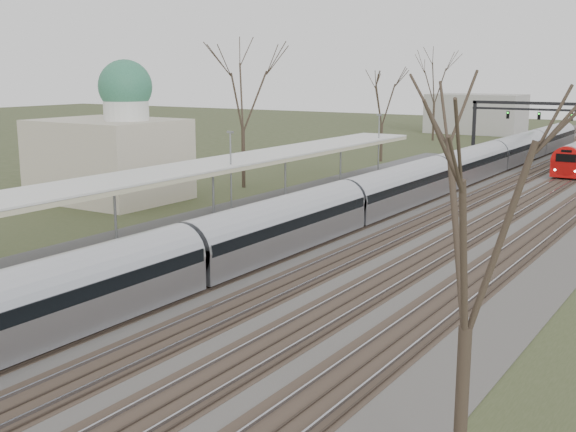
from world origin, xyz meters
name	(u,v)px	position (x,y,z in m)	size (l,w,h in m)	color
track_bed	(476,194)	(0.26, 55.00, 0.06)	(24.00, 160.00, 0.22)	#474442
platform	(248,213)	(-9.05, 37.50, 0.50)	(3.50, 69.00, 1.00)	#9E9B93
canopy	(202,168)	(-9.05, 32.99, 3.93)	(4.10, 50.00, 3.11)	slate
dome_building	(111,151)	(-21.71, 38.00, 3.72)	(10.00, 8.00, 10.30)	beige
signal_gantry	(566,113)	(0.29, 84.99, 4.91)	(21.00, 0.59, 6.08)	black
tree_west_far	(243,90)	(-17.00, 48.00, 8.02)	(5.50, 5.50, 11.33)	#2D231C
tree_east_near	(471,213)	(13.00, 15.00, 6.55)	(4.50, 4.50, 9.27)	#2D231C
train_near	(436,176)	(-2.50, 53.49, 1.48)	(2.62, 90.21, 3.05)	#9FA1A9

